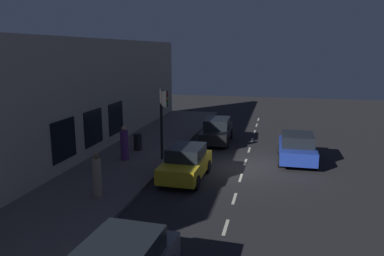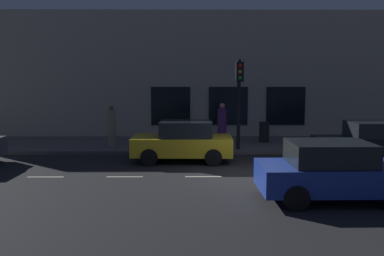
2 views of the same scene
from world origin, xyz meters
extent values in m
plane|color=#232326|center=(0.00, 0.00, 0.00)|extent=(60.00, 60.00, 0.00)
cube|color=#5B5654|center=(6.25, 0.00, 0.07)|extent=(4.50, 32.00, 0.15)
cube|color=#B2A893|center=(8.80, 0.00, 3.34)|extent=(0.60, 32.00, 6.67)
cube|color=black|center=(8.47, -3.01, 1.75)|extent=(0.04, 2.04, 1.99)
cube|color=black|center=(8.47, 0.00, 1.75)|extent=(0.04, 2.04, 1.99)
cube|color=black|center=(8.47, 3.01, 1.75)|extent=(0.04, 2.04, 1.99)
cube|color=beige|center=(0.00, -14.00, 0.00)|extent=(0.12, 1.20, 0.01)
cube|color=beige|center=(0.00, -11.40, 0.00)|extent=(0.12, 1.20, 0.01)
cube|color=beige|center=(0.00, -8.80, 0.00)|extent=(0.12, 1.20, 0.01)
cube|color=beige|center=(0.00, -6.20, 0.00)|extent=(0.12, 1.20, 0.01)
cube|color=beige|center=(0.00, -3.60, 0.00)|extent=(0.12, 1.20, 0.01)
cube|color=beige|center=(0.00, -1.00, 0.00)|extent=(0.12, 1.20, 0.01)
cube|color=beige|center=(0.00, 1.60, 0.00)|extent=(0.12, 1.20, 0.01)
cube|color=beige|center=(0.00, 4.20, 0.00)|extent=(0.12, 1.20, 0.01)
cube|color=beige|center=(0.00, 6.80, 0.00)|extent=(0.12, 1.20, 0.01)
cylinder|color=black|center=(4.48, -0.07, 2.08)|extent=(0.15, 0.15, 3.85)
cube|color=black|center=(4.27, -0.07, 3.48)|extent=(0.26, 0.32, 0.84)
sphere|color=red|center=(4.13, -0.07, 3.74)|extent=(0.15, 0.15, 0.15)
sphere|color=gold|center=(4.13, -0.07, 3.48)|extent=(0.15, 0.15, 0.15)
sphere|color=green|center=(4.13, -0.07, 3.23)|extent=(0.15, 0.15, 0.15)
cube|color=#1E389E|center=(-2.72, -1.80, 0.63)|extent=(1.92, 4.03, 0.70)
cube|color=black|center=(-2.72, -1.63, 1.28)|extent=(1.68, 2.10, 0.60)
cylinder|color=black|center=(-1.82, -3.03, 0.32)|extent=(0.23, 0.64, 0.64)
cylinder|color=black|center=(-3.58, -3.05, 0.32)|extent=(0.23, 0.64, 0.64)
cylinder|color=black|center=(-1.85, -0.54, 0.32)|extent=(0.23, 0.64, 0.64)
cylinder|color=black|center=(-3.61, -0.56, 0.32)|extent=(0.23, 0.64, 0.64)
cube|color=gold|center=(2.55, 2.34, 0.63)|extent=(1.86, 3.87, 0.70)
cube|color=black|center=(2.55, 2.18, 1.28)|extent=(1.60, 2.03, 0.60)
cylinder|color=black|center=(1.76, 3.54, 0.32)|extent=(0.24, 0.65, 0.64)
cylinder|color=black|center=(3.40, 3.50, 0.32)|extent=(0.24, 0.65, 0.64)
cylinder|color=black|center=(1.70, 1.17, 0.32)|extent=(0.24, 0.65, 0.64)
cylinder|color=black|center=(3.34, 1.13, 0.32)|extent=(0.24, 0.65, 0.64)
cube|color=black|center=(1.99, 11.13, 1.28)|extent=(1.74, 2.20, 0.60)
cube|color=black|center=(2.26, -5.02, 0.63)|extent=(1.89, 4.46, 0.70)
cube|color=black|center=(2.27, -5.20, 1.28)|extent=(1.61, 2.34, 0.60)
cylinder|color=black|center=(1.41, -3.69, 0.32)|extent=(0.24, 0.65, 0.64)
cylinder|color=black|center=(3.02, -3.63, 0.32)|extent=(0.24, 0.65, 0.64)
cylinder|color=black|center=(1.50, -6.41, 0.32)|extent=(0.24, 0.65, 0.64)
cylinder|color=black|center=(3.12, -6.36, 0.32)|extent=(0.24, 0.65, 0.64)
cylinder|color=gray|center=(5.45, 5.56, 0.95)|extent=(0.47, 0.47, 1.61)
sphere|color=brown|center=(5.45, 5.56, 1.86)|extent=(0.21, 0.21, 0.21)
cube|color=brown|center=(5.54, 5.52, 1.86)|extent=(0.06, 0.07, 0.06)
cylinder|color=#5B2D70|center=(6.44, 0.48, 0.96)|extent=(0.62, 0.62, 1.61)
sphere|color=tan|center=(6.44, 0.48, 1.89)|extent=(0.26, 0.26, 0.26)
cube|color=tan|center=(6.35, 0.56, 1.89)|extent=(0.08, 0.08, 0.07)
cylinder|color=black|center=(6.46, -1.55, 0.61)|extent=(0.48, 0.48, 0.91)
cylinder|color=black|center=(6.46, -1.55, 1.09)|extent=(0.50, 0.50, 0.06)
camera|label=1|loc=(-1.54, 18.66, 6.06)|focal=34.75mm
camera|label=2|loc=(-13.82, 2.11, 3.31)|focal=40.02mm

